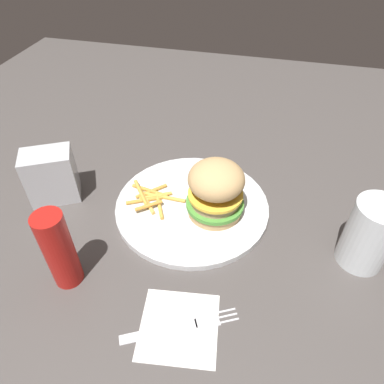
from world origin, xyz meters
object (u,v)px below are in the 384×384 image
Objects in this scene: fork at (180,325)px; napkin_dispenser at (51,176)px; fries_pile at (151,197)px; plate at (192,206)px; sandwich at (216,189)px; drink_glass at (368,238)px; napkin at (179,326)px; ketchup_bottle at (59,250)px.

napkin_dispenser reaches higher than fork.
fork is (-0.12, 0.23, -0.01)m from fries_pile.
sandwich is (-0.05, 0.01, 0.06)m from plate.
sandwich is 0.26m from drink_glass.
plate is 2.67× the size of sandwich.
plate is 2.39× the size of drink_glass.
napkin is 0.32m from drink_glass.
drink_glass reaches higher than plate.
drink_glass is 0.47m from ketchup_bottle.
ketchup_bottle is at bearing 52.75° from plate.
plate reaches higher than napkin.
fries_pile is 0.26m from fork.
plate reaches higher than fork.
sandwich is 0.31m from napkin_dispenser.
plate is 2.79× the size of napkin_dispenser.
fries_pile is at bearing -62.41° from fork.
sandwich is at bearing 167.98° from plate.
sandwich is at bearing -23.94° from napkin_dispenser.
napkin_dispenser is (0.31, 0.02, -0.01)m from sandwich.
fork is at bearing 35.98° from drink_glass.
fries_pile is 0.26m from napkin.
napkin_dispenser is at bearing -55.24° from ketchup_bottle.
napkin is 0.00m from fork.
fries_pile is 0.38m from drink_glass.
plate is at bearing -21.25° from napkin_dispenser.
drink_glass is (-0.26, -0.19, 0.05)m from napkin.
napkin_dispenser is (0.27, 0.03, 0.05)m from plate.
ketchup_bottle reaches higher than drink_glass.
napkin_dispenser is 0.21m from ketchup_bottle.
fries_pile is at bearing -1.57° from sandwich.
sandwich reaches higher than napkin_dispenser.
drink_glass is (-0.26, -0.19, 0.05)m from fork.
ketchup_bottle reaches higher than napkin.
drink_glass is at bearing 173.58° from fries_pile.
ketchup_bottle is at bearing 69.39° from fries_pile.
plate is at bearing -80.15° from fork.
sandwich is at bearing -91.15° from fork.
napkin_dispenser reaches higher than fries_pile.
napkin is at bearing 35.93° from drink_glass.
sandwich is 0.13m from fries_pile.
napkin is at bearing 99.48° from plate.
napkin_dispenser is at bearing -1.81° from drink_glass.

